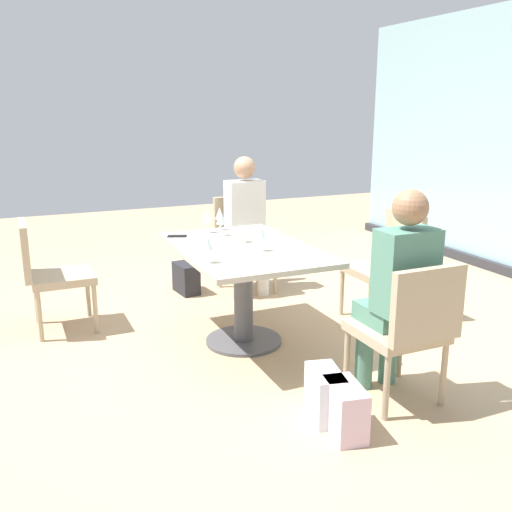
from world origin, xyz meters
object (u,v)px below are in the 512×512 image
object	(u,v)px
person_far_left	(247,218)
handbag_2	(345,410)
wine_glass_3	(221,219)
wine_glass_1	(207,216)
wine_glass_4	(207,243)
chair_far_left	(243,238)
wine_glass_2	(261,232)
chair_far_right	(408,325)
cell_phone_on_table	(177,236)
wine_glass_0	(220,214)
handbag_1	(186,278)
chair_front_left	(48,269)
chair_near_window	(388,260)
handbag_0	(325,394)
person_far_right	(398,285)
dining_table_main	(243,270)
coffee_cup	(242,236)

from	to	relation	value
person_far_left	handbag_2	size ratio (longest dim) A/B	4.20
person_far_left	wine_glass_3	size ratio (longest dim) A/B	6.81
wine_glass_1	wine_glass_4	world-z (taller)	same
chair_far_left	wine_glass_2	bearing A→B (deg)	-17.68
chair_far_right	person_far_left	distance (m)	2.33
cell_phone_on_table	handbag_2	world-z (taller)	cell_phone_on_table
wine_glass_0	handbag_1	world-z (taller)	wine_glass_0
wine_glass_0	chair_front_left	bearing A→B (deg)	-99.72
cell_phone_on_table	handbag_1	size ratio (longest dim) A/B	0.48
chair_far_right	chair_near_window	bearing A→B (deg)	147.74
handbag_0	handbag_1	size ratio (longest dim) A/B	1.00
person_far_right	wine_glass_3	size ratio (longest dim) A/B	6.81
wine_glass_3	wine_glass_2	bearing A→B (deg)	7.75
handbag_2	handbag_0	bearing A→B (deg)	-166.11
dining_table_main	handbag_2	distance (m)	1.40
chair_far_left	coffee_cup	xyz separation A→B (m)	(1.09, -0.46, 0.28)
person_far_right	wine_glass_2	xyz separation A→B (m)	(-0.94, -0.44, 0.16)
dining_table_main	chair_far_right	world-z (taller)	chair_far_right
chair_far_right	coffee_cup	distance (m)	1.45
chair_front_left	wine_glass_4	distance (m)	1.49
chair_far_right	chair_near_window	xyz separation A→B (m)	(-1.22, 0.77, 0.00)
chair_front_left	handbag_2	world-z (taller)	chair_front_left
wine_glass_2	wine_glass_4	xyz separation A→B (m)	(0.14, -0.44, 0.00)
chair_front_left	person_far_left	world-z (taller)	person_far_left
chair_front_left	handbag_2	size ratio (longest dim) A/B	2.90
chair_near_window	wine_glass_3	distance (m)	1.40
dining_table_main	wine_glass_4	distance (m)	0.58
chair_far_left	chair_front_left	bearing A→B (deg)	-77.37
person_far_right	handbag_2	world-z (taller)	person_far_right
chair_front_left	coffee_cup	size ratio (longest dim) A/B	9.67
dining_table_main	handbag_2	size ratio (longest dim) A/B	4.56
person_far_right	cell_phone_on_table	distance (m)	1.82
chair_near_window	handbag_1	world-z (taller)	chair_near_window
coffee_cup	handbag_2	size ratio (longest dim) A/B	0.30
handbag_1	wine_glass_3	bearing A→B (deg)	-5.25
chair_far_right	wine_glass_2	size ratio (longest dim) A/B	4.70
wine_glass_0	handbag_0	xyz separation A→B (m)	(1.75, -0.03, -0.72)
chair_far_left	person_far_left	bearing A→B (deg)	0.00
wine_glass_0	handbag_0	size ratio (longest dim) A/B	0.62
person_far_right	chair_near_window	bearing A→B (deg)	145.26
chair_near_window	wine_glass_3	world-z (taller)	wine_glass_3
wine_glass_1	handbag_2	distance (m)	2.02
wine_glass_3	cell_phone_on_table	bearing A→B (deg)	-107.23
person_far_right	handbag_1	distance (m)	2.52
wine_glass_2	handbag_1	size ratio (longest dim) A/B	0.62
wine_glass_0	wine_glass_1	size ratio (longest dim) A/B	1.00
wine_glass_1	handbag_0	size ratio (longest dim) A/B	0.62
wine_glass_2	cell_phone_on_table	bearing A→B (deg)	-149.18
person_far_left	wine_glass_0	world-z (taller)	person_far_left
chair_far_left	chair_near_window	bearing A→B (deg)	32.26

